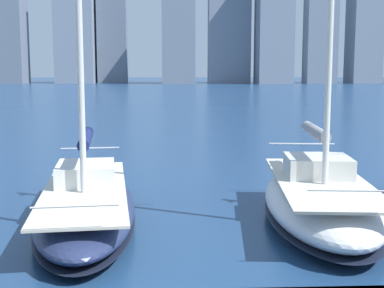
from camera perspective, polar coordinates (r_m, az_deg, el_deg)
city_skyline at (r=166.13m, az=-2.17°, el=13.00°), size 177.02×21.08×47.81m
sailboat_grey at (r=14.79m, az=13.46°, el=-5.61°), size 3.58×7.86×12.02m
sailboat_navy at (r=14.70m, az=-11.27°, el=-6.01°), size 3.47×8.89×11.09m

